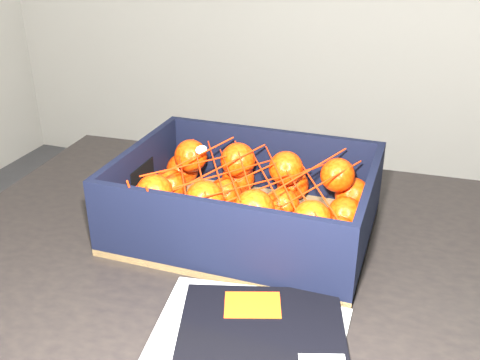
% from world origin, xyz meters
% --- Properties ---
extents(table, '(1.24, 0.86, 0.75)m').
position_xyz_m(table, '(0.19, -0.03, 0.65)').
color(table, black).
rests_on(table, ground).
extents(magazine_stack, '(0.30, 0.33, 0.02)m').
position_xyz_m(magazine_stack, '(0.18, -0.26, 0.76)').
color(magazine_stack, beige).
rests_on(magazine_stack, table).
extents(produce_crate, '(0.41, 0.31, 0.13)m').
position_xyz_m(produce_crate, '(0.08, 0.04, 0.79)').
color(produce_crate, brown).
rests_on(produce_crate, table).
extents(clementine_heap, '(0.39, 0.29, 0.11)m').
position_xyz_m(clementine_heap, '(0.08, 0.04, 0.81)').
color(clementine_heap, '#EB3104').
rests_on(clementine_heap, produce_crate).
extents(mesh_net, '(0.34, 0.27, 0.09)m').
position_xyz_m(mesh_net, '(0.08, 0.03, 0.86)').
color(mesh_net, red).
rests_on(mesh_net, clementine_heap).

